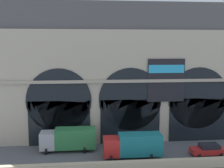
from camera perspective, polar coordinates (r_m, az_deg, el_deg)
The scene contains 6 objects.
ground_plane at distance 37.64m, azimuth 5.01°, elevation -14.52°, with size 200.00×200.00×0.00m, color #54565B.
quay_parapet_wall at distance 33.59m, azimuth 6.40°, elevation -16.37°, with size 90.00×0.70×1.09m, color #BCAD8C.
station_building at distance 42.45m, azimuth 3.36°, elevation 2.09°, with size 43.50×5.42×20.73m.
box_truck_midwest at distance 38.94m, azimuth -8.94°, elevation -11.14°, with size 7.50×2.91×3.12m.
box_truck_center at distance 36.36m, azimuth 4.41°, elevation -12.46°, with size 7.50×2.91×3.12m.
car_mideast at distance 39.31m, azimuth 19.26°, elevation -12.70°, with size 4.40×2.22×1.55m.
Camera 1 is at (-6.50, -34.24, 14.22)m, focal length 44.08 mm.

